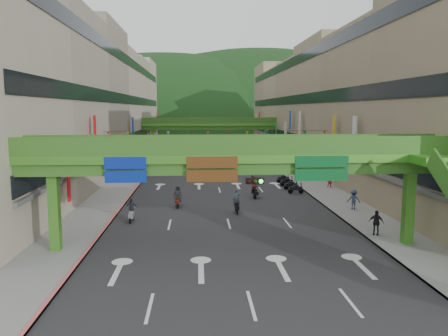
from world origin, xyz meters
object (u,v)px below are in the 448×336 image
(scooter_rider_near, at_px, (237,202))
(pedestrian_red, at_px, (331,182))
(overpass_near, at_px, (252,168))
(car_silver, at_px, (164,168))
(car_yellow, at_px, (225,166))
(scooter_rider_mid, at_px, (255,187))

(scooter_rider_near, bearing_deg, pedestrian_red, 43.01)
(overpass_near, bearing_deg, car_silver, 102.98)
(car_yellow, bearing_deg, car_silver, -171.74)
(car_silver, bearing_deg, overpass_near, -76.16)
(overpass_near, relative_size, scooter_rider_mid, 12.87)
(overpass_near, height_order, scooter_rider_near, overpass_near)
(car_yellow, bearing_deg, scooter_rider_mid, -92.23)
(scooter_rider_mid, distance_m, car_yellow, 20.55)
(overpass_near, xyz_separation_m, scooter_rider_near, (-0.02, 10.12, -4.25))
(scooter_rider_mid, bearing_deg, pedestrian_red, 26.15)
(scooter_rider_mid, distance_m, car_silver, 20.88)
(scooter_rider_near, distance_m, car_silver, 25.57)
(scooter_rider_near, bearing_deg, scooter_rider_mid, 68.99)
(scooter_rider_near, height_order, car_yellow, scooter_rider_near)
(overpass_near, relative_size, car_silver, 7.02)
(scooter_rider_mid, xyz_separation_m, pedestrian_red, (8.92, 4.38, -0.37))
(scooter_rider_near, height_order, car_silver, scooter_rider_near)
(pedestrian_red, bearing_deg, car_silver, 140.08)
(scooter_rider_mid, relative_size, car_yellow, 0.61)
(car_silver, bearing_deg, scooter_rider_near, -71.10)
(overpass_near, distance_m, scooter_rider_near, 10.97)
(pedestrian_red, bearing_deg, scooter_rider_mid, -158.09)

